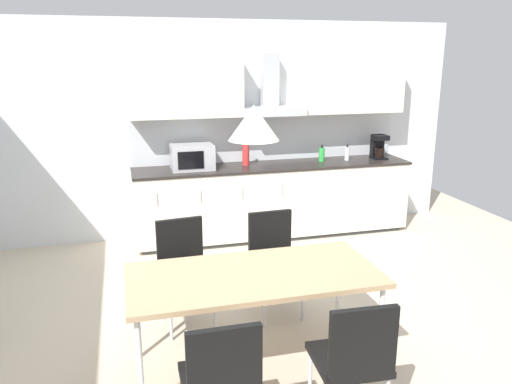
{
  "coord_description": "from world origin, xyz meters",
  "views": [
    {
      "loc": [
        -0.82,
        -3.44,
        2.14
      ],
      "look_at": [
        0.26,
        0.6,
        1.0
      ],
      "focal_mm": 35.0,
      "sensor_mm": 36.0,
      "label": 1
    }
  ],
  "objects": [
    {
      "name": "ground_plane",
      "position": [
        0.0,
        0.0,
        -0.01
      ],
      "size": [
        8.25,
        7.37,
        0.02
      ],
      "primitive_type": "cube",
      "color": "beige"
    },
    {
      "name": "wall_back",
      "position": [
        0.0,
        2.51,
        1.28
      ],
      "size": [
        6.6,
        0.1,
        2.56
      ],
      "primitive_type": "cube",
      "color": "silver",
      "rests_on": "ground_plane"
    },
    {
      "name": "kitchen_counter",
      "position": [
        0.9,
        2.15,
        0.45
      ],
      "size": [
        3.34,
        0.63,
        0.89
      ],
      "color": "#333333",
      "rests_on": "ground_plane"
    },
    {
      "name": "backsplash_tile",
      "position": [
        0.9,
        2.45,
        1.16
      ],
      "size": [
        3.32,
        0.02,
        0.54
      ],
      "primitive_type": "cube",
      "color": "silver",
      "rests_on": "kitchen_counter"
    },
    {
      "name": "upper_wall_cabinets",
      "position": [
        0.9,
        2.29,
        1.81
      ],
      "size": [
        3.32,
        0.4,
        0.72
      ],
      "color": "silver"
    },
    {
      "name": "microwave",
      "position": [
        -0.08,
        2.15,
        1.03
      ],
      "size": [
        0.48,
        0.35,
        0.28
      ],
      "color": "#ADADB2",
      "rests_on": "kitchen_counter"
    },
    {
      "name": "coffee_maker",
      "position": [
        2.29,
        2.18,
        1.04
      ],
      "size": [
        0.18,
        0.19,
        0.3
      ],
      "color": "black",
      "rests_on": "kitchen_counter"
    },
    {
      "name": "bottle_green",
      "position": [
        1.52,
        2.18,
        0.98
      ],
      "size": [
        0.07,
        0.07,
        0.21
      ],
      "color": "green",
      "rests_on": "kitchen_counter"
    },
    {
      "name": "bottle_red",
      "position": [
        0.57,
        2.21,
        1.02
      ],
      "size": [
        0.08,
        0.08,
        0.31
      ],
      "color": "red",
      "rests_on": "kitchen_counter"
    },
    {
      "name": "bottle_white",
      "position": [
        1.85,
        2.17,
        0.97
      ],
      "size": [
        0.06,
        0.06,
        0.2
      ],
      "color": "white",
      "rests_on": "kitchen_counter"
    },
    {
      "name": "dining_table",
      "position": [
        -0.04,
        -0.44,
        0.69
      ],
      "size": [
        1.69,
        0.79,
        0.73
      ],
      "color": "tan",
      "rests_on": "ground_plane"
    },
    {
      "name": "chair_far_right",
      "position": [
        0.34,
        0.33,
        0.53
      ],
      "size": [
        0.42,
        0.42,
        0.87
      ],
      "color": "black",
      "rests_on": "ground_plane"
    },
    {
      "name": "chair_far_left",
      "position": [
        -0.43,
        0.33,
        0.53
      ],
      "size": [
        0.44,
        0.44,
        0.87
      ],
      "color": "black",
      "rests_on": "ground_plane"
    },
    {
      "name": "chair_near_left",
      "position": [
        -0.42,
        -1.22,
        0.53
      ],
      "size": [
        0.4,
        0.4,
        0.87
      ],
      "color": "black",
      "rests_on": "ground_plane"
    },
    {
      "name": "chair_near_right",
      "position": [
        0.34,
        -1.22,
        0.53
      ],
      "size": [
        0.42,
        0.42,
        0.87
      ],
      "color": "black",
      "rests_on": "ground_plane"
    },
    {
      "name": "pendant_lamp",
      "position": [
        -0.04,
        -0.44,
        1.74
      ],
      "size": [
        0.32,
        0.32,
        0.22
      ],
      "primitive_type": "cone",
      "color": "silver"
    }
  ]
}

